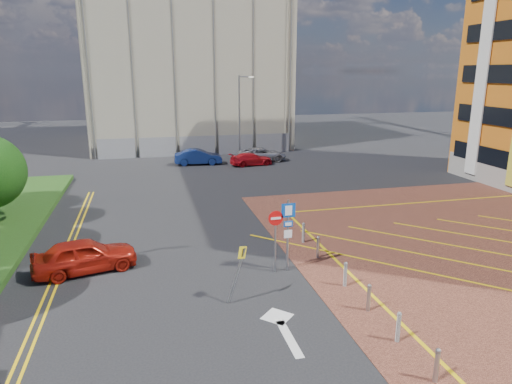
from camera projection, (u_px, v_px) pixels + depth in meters
name	position (u px, v px, depth m)	size (l,w,h in m)	color
ground	(283.00, 282.00, 18.77)	(140.00, 140.00, 0.00)	black
lamp_back	(240.00, 113.00, 44.88)	(1.53, 0.16, 8.00)	#9EA0A8
sign_cluster	(283.00, 229.00, 19.27)	(1.17, 0.12, 3.20)	#9EA0A8
warning_sign	(239.00, 267.00, 16.73)	(0.80, 0.43, 2.24)	#9EA0A8
bollard_row	(352.00, 283.00, 17.61)	(0.14, 11.14, 0.90)	#9EA0A8
construction_building	(185.00, 48.00, 53.51)	(21.20, 19.20, 22.00)	#ACA58D
construction_fence	(207.00, 145.00, 46.92)	(21.60, 0.06, 2.00)	gray
car_red_left	(85.00, 255.00, 19.58)	(1.73, 4.31, 1.47)	#A61A0E
car_blue_back	(198.00, 157.00, 42.18)	(1.51, 4.34, 1.43)	navy
car_red_back	(251.00, 159.00, 41.90)	(1.60, 3.95, 1.15)	red
car_silver_back	(262.00, 154.00, 43.81)	(2.17, 4.71, 1.31)	#A2A1A8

